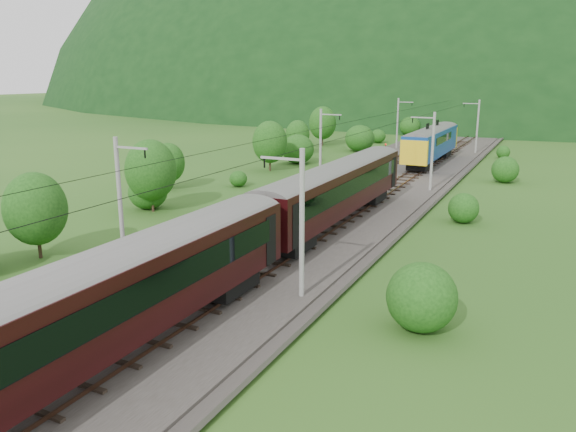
% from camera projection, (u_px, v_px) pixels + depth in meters
% --- Properties ---
extents(ground, '(600.00, 600.00, 0.00)m').
position_uv_depth(ground, '(206.00, 283.00, 33.13)').
color(ground, '#224C18').
rests_on(ground, ground).
extents(railbed, '(14.00, 220.00, 0.30)m').
position_uv_depth(railbed, '(282.00, 237.00, 41.80)').
color(railbed, '#38332D').
rests_on(railbed, ground).
extents(track_left, '(2.40, 220.00, 0.27)m').
position_uv_depth(track_left, '(254.00, 231.00, 42.77)').
color(track_left, brown).
rests_on(track_left, railbed).
extents(track_right, '(2.40, 220.00, 0.27)m').
position_uv_depth(track_right, '(311.00, 239.00, 40.73)').
color(track_right, brown).
rests_on(track_right, railbed).
extents(catenary_left, '(2.54, 192.28, 8.00)m').
position_uv_depth(catenary_left, '(321.00, 143.00, 62.51)').
color(catenary_left, gray).
rests_on(catenary_left, railbed).
extents(catenary_right, '(2.54, 192.28, 8.00)m').
position_uv_depth(catenary_right, '(432.00, 150.00, 57.30)').
color(catenary_right, gray).
rests_on(catenary_right, railbed).
extents(overhead_wires, '(4.83, 198.00, 0.03)m').
position_uv_depth(overhead_wires, '(282.00, 144.00, 40.10)').
color(overhead_wires, black).
rests_on(overhead_wires, ground).
extents(mountain_main, '(504.00, 360.00, 244.00)m').
position_uv_depth(mountain_main, '(524.00, 101.00, 259.65)').
color(mountain_main, black).
rests_on(mountain_main, ground).
extents(mountain_ridge, '(336.00, 280.00, 132.00)m').
position_uv_depth(mountain_ridge, '(319.00, 95.00, 345.57)').
color(mountain_ridge, black).
rests_on(mountain_ridge, ground).
extents(train, '(3.26, 131.85, 5.69)m').
position_uv_depth(train, '(111.00, 284.00, 22.41)').
color(train, black).
rests_on(train, ground).
extents(hazard_post_near, '(0.14, 0.14, 1.34)m').
position_uv_depth(hazard_post_near, '(428.00, 149.00, 85.53)').
color(hazard_post_near, red).
rests_on(hazard_post_near, railbed).
extents(hazard_post_far, '(0.14, 0.14, 1.34)m').
position_uv_depth(hazard_post_far, '(416.00, 156.00, 77.77)').
color(hazard_post_far, red).
rests_on(hazard_post_far, railbed).
extents(signal, '(0.21, 0.21, 1.90)m').
position_uv_depth(signal, '(385.00, 149.00, 81.59)').
color(signal, black).
rests_on(signal, railbed).
extents(vegetation_left, '(13.81, 138.88, 6.71)m').
position_uv_depth(vegetation_left, '(222.00, 162.00, 60.56)').
color(vegetation_left, '#184312').
rests_on(vegetation_left, ground).
extents(vegetation_right, '(5.02, 103.07, 3.03)m').
position_uv_depth(vegetation_right, '(463.00, 226.00, 40.73)').
color(vegetation_right, '#184312').
rests_on(vegetation_right, ground).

